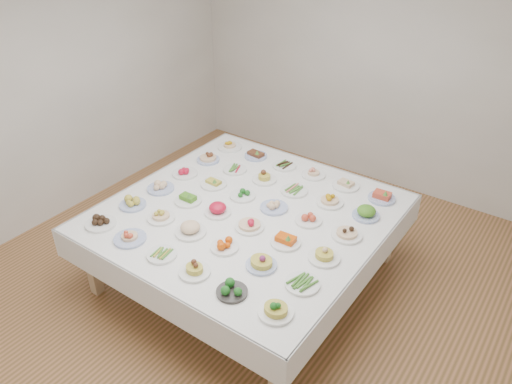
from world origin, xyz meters
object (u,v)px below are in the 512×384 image
Objects in this scene: display_table at (246,217)px; dish_0 at (100,220)px; dish_18 at (185,171)px; dish_35 at (382,195)px.

display_table is 1.28m from dish_0.
dish_18 is 1.01× the size of dish_35.
dish_18 is (-0.90, 0.18, 0.10)m from display_table.
dish_0 is at bearing -134.96° from display_table.
dish_35 is (1.81, 1.79, -0.00)m from dish_0.
dish_0 is 1.02× the size of dish_18.
dish_35 is at bearing 44.79° from dish_0.
dish_0 reaches higher than display_table.
dish_35 reaches higher than dish_18.
display_table is at bearing 45.04° from dish_0.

